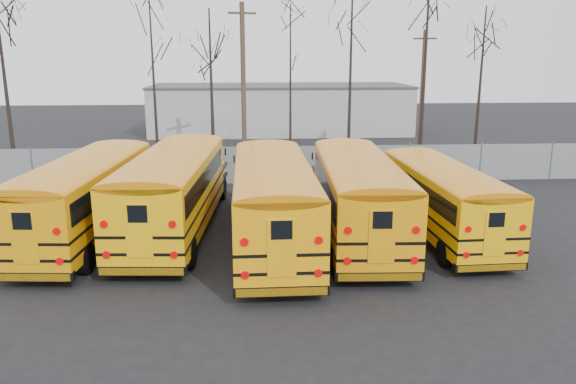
{
  "coord_description": "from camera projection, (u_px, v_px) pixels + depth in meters",
  "views": [
    {
      "loc": [
        -0.45,
        -17.52,
        6.84
      ],
      "look_at": [
        0.87,
        3.49,
        1.6
      ],
      "focal_mm": 35.0,
      "sensor_mm": 36.0,
      "label": 1
    }
  ],
  "objects": [
    {
      "name": "ground",
      "position": [
        268.0,
        264.0,
        18.65
      ],
      "size": [
        120.0,
        120.0,
        0.0
      ],
      "primitive_type": "plane",
      "color": "black",
      "rests_on": "ground"
    },
    {
      "name": "fence",
      "position": [
        262.0,
        165.0,
        30.03
      ],
      "size": [
        40.0,
        0.04,
        2.0
      ],
      "primitive_type": "cube",
      "color": "gray",
      "rests_on": "ground"
    },
    {
      "name": "distant_building",
      "position": [
        280.0,
        109.0,
        49.28
      ],
      "size": [
        22.0,
        8.0,
        4.0
      ],
      "primitive_type": "cube",
      "color": "#B9B9B4",
      "rests_on": "ground"
    },
    {
      "name": "bus_a",
      "position": [
        87.0,
        191.0,
        20.9
      ],
      "size": [
        3.44,
        11.39,
        3.14
      ],
      "rotation": [
        0.0,
        0.0,
        -0.08
      ],
      "color": "black",
      "rests_on": "ground"
    },
    {
      "name": "bus_b",
      "position": [
        174.0,
        185.0,
        21.49
      ],
      "size": [
        3.47,
        11.87,
        3.28
      ],
      "rotation": [
        0.0,
        0.0,
        -0.07
      ],
      "color": "black",
      "rests_on": "ground"
    },
    {
      "name": "bus_c",
      "position": [
        272.0,
        195.0,
        20.01
      ],
      "size": [
        2.81,
        11.67,
        3.25
      ],
      "rotation": [
        0.0,
        0.0,
        0.01
      ],
      "color": "black",
      "rests_on": "ground"
    },
    {
      "name": "bus_d",
      "position": [
        357.0,
        190.0,
        20.96
      ],
      "size": [
        3.1,
        11.5,
        3.19
      ],
      "rotation": [
        0.0,
        0.0,
        -0.04
      ],
      "color": "black",
      "rests_on": "ground"
    },
    {
      "name": "bus_e",
      "position": [
        442.0,
        193.0,
        21.27
      ],
      "size": [
        2.7,
        10.15,
        2.82
      ],
      "rotation": [
        0.0,
        0.0,
        0.04
      ],
      "color": "black",
      "rests_on": "ground"
    },
    {
      "name": "utility_pole_left",
      "position": [
        243.0,
        82.0,
        34.97
      ],
      "size": [
        1.72,
        0.6,
        9.83
      ],
      "rotation": [
        0.0,
        0.0,
        0.28
      ],
      "color": "#483829",
      "rests_on": "ground"
    },
    {
      "name": "utility_pole_right",
      "position": [
        422.0,
        94.0,
        36.37
      ],
      "size": [
        1.38,
        0.7,
        8.26
      ],
      "rotation": [
        0.0,
        0.0,
        -0.42
      ],
      "color": "#443326",
      "rests_on": "ground"
    },
    {
      "name": "tree_0",
      "position": [
        5.0,
        82.0,
        30.44
      ],
      "size": [
        0.26,
        0.26,
        10.63
      ],
      "primitive_type": "cone",
      "color": "black",
      "rests_on": "ground"
    },
    {
      "name": "tree_1",
      "position": [
        154.0,
        88.0,
        31.84
      ],
      "size": [
        0.26,
        0.26,
        9.83
      ],
      "primitive_type": "cone",
      "color": "black",
      "rests_on": "ground"
    },
    {
      "name": "tree_2",
      "position": [
        212.0,
        92.0,
        32.18
      ],
      "size": [
        0.26,
        0.26,
        9.26
      ],
      "primitive_type": "cone",
      "color": "black",
      "rests_on": "ground"
    },
    {
      "name": "tree_3",
      "position": [
        290.0,
        87.0,
        33.54
      ],
      "size": [
        0.26,
        0.26,
        9.64
      ],
      "primitive_type": "cone",
      "color": "black",
      "rests_on": "ground"
    },
    {
      "name": "tree_4",
      "position": [
        350.0,
        72.0,
        31.54
      ],
      "size": [
        0.26,
        0.26,
        11.55
      ],
      "primitive_type": "cone",
      "color": "black",
      "rests_on": "ground"
    },
    {
      "name": "tree_5",
      "position": [
        424.0,
        72.0,
        31.99
      ],
      "size": [
        0.26,
        0.26,
        11.49
      ],
      "primitive_type": "cone",
      "color": "black",
      "rests_on": "ground"
    },
    {
      "name": "tree_6",
      "position": [
        480.0,
        88.0,
        34.03
      ],
      "size": [
        0.26,
        0.26,
        9.52
      ],
      "primitive_type": "cone",
      "color": "black",
      "rests_on": "ground"
    }
  ]
}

